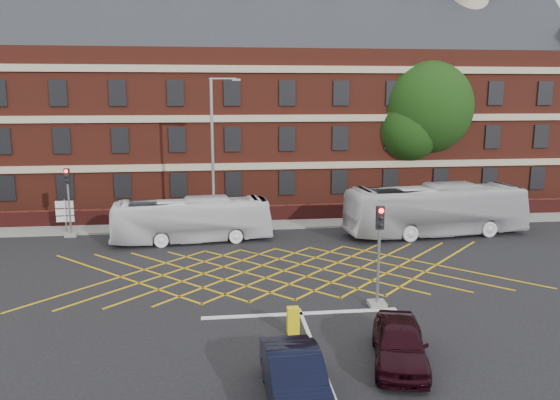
{
  "coord_description": "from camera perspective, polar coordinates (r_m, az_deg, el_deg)",
  "views": [
    {
      "loc": [
        -3.29,
        -24.03,
        8.74
      ],
      "look_at": [
        -0.25,
        1.5,
        3.74
      ],
      "focal_mm": 35.0,
      "sensor_mm": 36.0,
      "label": 1
    }
  ],
  "objects": [
    {
      "name": "traffic_light_far",
      "position": [
        36.19,
        -21.15,
        -0.85
      ],
      "size": [
        0.7,
        0.7,
        4.27
      ],
      "color": "slate",
      "rests_on": "ground"
    },
    {
      "name": "street_lamp",
      "position": [
        33.72,
        -6.88,
        1.82
      ],
      "size": [
        2.25,
        1.0,
        9.69
      ],
      "color": "slate",
      "rests_on": "ground"
    },
    {
      "name": "ground",
      "position": [
        25.78,
        0.95,
        -8.81
      ],
      "size": [
        120.0,
        120.0,
        0.0
      ],
      "primitive_type": "plane",
      "color": "black",
      "rests_on": "ground"
    },
    {
      "name": "car_navy",
      "position": [
        16.34,
        1.6,
        -18.27
      ],
      "size": [
        1.71,
        4.59,
        1.5
      ],
      "primitive_type": "imported",
      "rotation": [
        0.0,
        0.0,
        0.03
      ],
      "color": "black",
      "rests_on": "ground"
    },
    {
      "name": "box_junction_hatching",
      "position": [
        27.65,
        0.39,
        -7.39
      ],
      "size": [
        8.22,
        8.22,
        0.02
      ],
      "primitive_type": "cube",
      "rotation": [
        0.0,
        0.0,
        0.79
      ],
      "color": "#CC990C",
      "rests_on": "ground"
    },
    {
      "name": "victorian_building",
      "position": [
        46.17,
        -2.44,
        9.88
      ],
      "size": [
        51.0,
        12.17,
        20.4
      ],
      "color": "maroon",
      "rests_on": "ground"
    },
    {
      "name": "bus_right",
      "position": [
        35.5,
        15.96,
        -1.01
      ],
      "size": [
        11.7,
        3.67,
        3.21
      ],
      "primitive_type": "imported",
      "rotation": [
        0.0,
        0.0,
        1.66
      ],
      "color": "#BDBDC1",
      "rests_on": "ground"
    },
    {
      "name": "traffic_light_near",
      "position": [
        23.05,
        10.24,
        -6.79
      ],
      "size": [
        0.7,
        0.7,
        4.27
      ],
      "color": "slate",
      "rests_on": "ground"
    },
    {
      "name": "bus_left",
      "position": [
        33.11,
        -9.18,
        -2.07
      ],
      "size": [
        9.66,
        3.05,
        2.65
      ],
      "primitive_type": "imported",
      "rotation": [
        0.0,
        0.0,
        1.66
      ],
      "color": "white",
      "rests_on": "ground"
    },
    {
      "name": "direction_signs",
      "position": [
        37.08,
        -21.56,
        -1.22
      ],
      "size": [
        1.1,
        0.16,
        2.2
      ],
      "color": "gray",
      "rests_on": "ground"
    },
    {
      "name": "utility_cabinet",
      "position": [
        20.67,
        1.38,
        -12.48
      ],
      "size": [
        0.43,
        0.38,
        1.01
      ],
      "primitive_type": "cube",
      "color": "yellow",
      "rests_on": "ground"
    },
    {
      "name": "boundary_wall",
      "position": [
        38.07,
        -1.68,
        -1.41
      ],
      "size": [
        56.0,
        0.5,
        1.1
      ],
      "primitive_type": "cube",
      "color": "#4A1613",
      "rests_on": "ground"
    },
    {
      "name": "deciduous_tree",
      "position": [
        44.52,
        14.72,
        8.69
      ],
      "size": [
        7.69,
        7.51,
        11.5
      ],
      "color": "black",
      "rests_on": "ground"
    },
    {
      "name": "far_pavement",
      "position": [
        37.21,
        -1.54,
        -2.48
      ],
      "size": [
        60.0,
        3.0,
        0.12
      ],
      "primitive_type": "cube",
      "color": "slate",
      "rests_on": "ground"
    },
    {
      "name": "car_maroon",
      "position": [
        18.89,
        12.39,
        -14.38
      ],
      "size": [
        2.72,
        4.53,
        1.44
      ],
      "primitive_type": "imported",
      "rotation": [
        0.0,
        0.0,
        -0.25
      ],
      "color": "black",
      "rests_on": "ground"
    },
    {
      "name": "stop_line",
      "position": [
        22.55,
        2.18,
        -11.77
      ],
      "size": [
        8.0,
        0.3,
        0.02
      ],
      "primitive_type": "cube",
      "color": "silver",
      "rests_on": "ground"
    }
  ]
}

